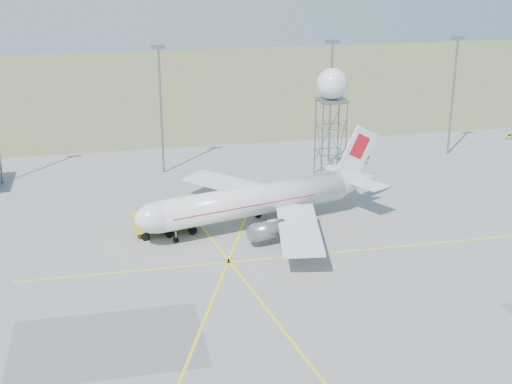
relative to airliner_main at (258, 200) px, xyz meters
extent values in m
cube|color=olive|center=(-0.03, 99.86, -3.67)|extent=(400.00, 120.00, 0.03)
cylinder|color=slate|center=(-10.03, 25.86, 6.31)|extent=(0.36, 0.36, 20.00)
cube|color=slate|center=(-10.03, 25.86, 16.51)|extent=(2.20, 0.50, 0.60)
cylinder|color=slate|center=(17.97, 25.86, 6.31)|extent=(0.36, 0.36, 20.00)
cube|color=slate|center=(17.97, 25.86, 16.51)|extent=(2.20, 0.50, 0.60)
cylinder|color=slate|center=(39.97, 25.86, 6.31)|extent=(0.36, 0.36, 20.00)
cube|color=slate|center=(39.97, 25.86, 16.51)|extent=(2.20, 0.50, 0.60)
cylinder|color=black|center=(54.97, 31.86, -3.29)|extent=(0.10, 0.10, 0.80)
cylinder|color=black|center=(56.17, 31.86, -3.29)|extent=(0.10, 0.10, 0.80)
cube|color=yellow|center=(55.57, 31.86, -2.74)|extent=(1.60, 0.15, 0.50)
cube|color=black|center=(55.57, 31.78, -2.74)|extent=(0.80, 0.03, 0.30)
cylinder|color=silver|center=(-0.59, -0.15, 0.10)|extent=(26.10, 10.48, 3.99)
ellipsoid|color=silver|center=(-13.13, -3.46, 0.10)|extent=(7.19, 5.49, 3.99)
cube|color=black|center=(-14.28, -3.77, 0.70)|extent=(2.02, 2.51, 0.97)
cone|color=silver|center=(14.85, 3.92, 0.40)|extent=(6.81, 5.39, 3.99)
cube|color=silver|center=(14.85, 3.92, 4.59)|extent=(6.26, 1.92, 7.50)
cube|color=red|center=(15.04, 3.97, 5.29)|extent=(3.41, 1.20, 3.85)
cube|color=silver|center=(13.55, 6.88, 0.90)|extent=(4.49, 6.12, 0.18)
cube|color=silver|center=(15.18, 0.70, 0.90)|extent=(4.49, 6.12, 0.18)
cube|color=silver|center=(-1.43, 8.91, -0.89)|extent=(14.05, 15.21, 0.36)
cube|color=silver|center=(3.15, -8.45, -0.89)|extent=(7.80, 16.59, 0.36)
cylinder|color=slate|center=(-3.03, 5.18, -1.79)|extent=(4.64, 3.29, 2.29)
cylinder|color=slate|center=(-0.08, -6.00, -1.79)|extent=(4.64, 3.29, 2.29)
cube|color=red|center=(-2.52, -0.66, 0.20)|extent=(20.32, 8.99, 0.12)
cylinder|color=black|center=(-11.20, -2.95, -3.24)|extent=(0.85, 0.85, 0.90)
cube|color=black|center=(1.34, 0.35, -3.24)|extent=(2.49, 6.04, 0.90)
cylinder|color=slate|center=(1.34, 0.35, -2.79)|extent=(0.29, 0.29, 1.80)
cylinder|color=slate|center=(13.62, 16.08, 2.54)|extent=(0.23, 0.23, 12.46)
cylinder|color=slate|center=(17.46, 16.08, 2.54)|extent=(0.23, 0.23, 12.46)
cylinder|color=slate|center=(17.46, 19.91, 2.54)|extent=(0.23, 0.23, 12.46)
cylinder|color=slate|center=(13.62, 19.91, 2.54)|extent=(0.23, 0.23, 12.46)
cube|color=slate|center=(15.54, 17.99, 8.77)|extent=(4.43, 4.43, 0.24)
sphere|color=silver|center=(15.54, 17.99, 11.26)|extent=(4.79, 4.79, 4.79)
cube|color=gold|center=(-12.03, 0.38, -1.76)|extent=(8.96, 4.00, 2.11)
cube|color=gold|center=(-8.98, 0.79, -0.90)|extent=(2.64, 2.97, 1.35)
cube|color=black|center=(-8.31, 0.87, -0.80)|extent=(0.43, 2.49, 0.96)
cube|color=slate|center=(-12.98, 0.25, -0.51)|extent=(5.07, 2.92, 0.38)
camera|label=1|loc=(-18.84, -84.97, 32.15)|focal=50.00mm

